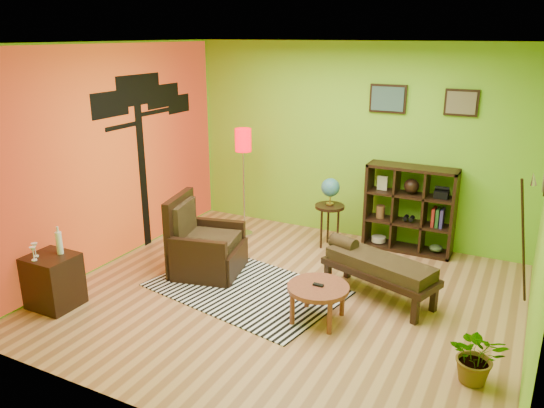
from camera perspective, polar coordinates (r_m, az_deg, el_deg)
The scene contains 11 objects.
ground at distance 6.19m, azimuth 1.49°, elevation -9.98°, with size 5.00×5.00×0.00m, color tan.
room_shell at distance 5.63m, azimuth 0.84°, elevation 6.71°, with size 5.04×4.54×2.82m.
zebra_rug at distance 6.37m, azimuth -2.84°, elevation -9.07°, with size 2.17×1.42×0.01m, color white.
coffee_table at distance 5.60m, azimuth 4.98°, elevation -9.26°, with size 0.65×0.65×0.42m.
armchair at distance 6.74m, azimuth -7.38°, elevation -4.87°, with size 0.97×0.97×0.99m.
side_cabinet at distance 6.35m, azimuth -22.45°, elevation -7.60°, with size 0.50×0.46×0.91m.
floor_lamp at distance 7.65m, azimuth -3.10°, elevation 5.84°, with size 0.24×0.24×1.60m.
globe_table at distance 7.36m, azimuth 6.28°, elevation 0.93°, with size 0.41×0.41×1.00m.
cube_shelf at distance 7.48m, azimuth 14.68°, elevation -0.55°, with size 1.20×0.35×1.20m.
bench at distance 6.13m, azimuth 11.22°, elevation -6.53°, with size 1.41×0.88×0.62m.
potted_plant at distance 5.07m, azimuth 21.16°, elevation -15.51°, with size 0.47×0.52×0.41m, color #26661E.
Camera 1 is at (2.34, -4.94, 2.90)m, focal length 35.00 mm.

